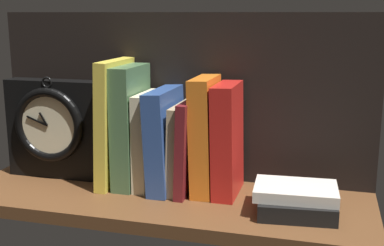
# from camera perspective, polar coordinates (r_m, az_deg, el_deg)

# --- Properties ---
(ground_plane) EXTENTS (0.81, 0.27, 0.03)m
(ground_plane) POSITION_cam_1_polar(r_m,az_deg,el_deg) (1.00, -3.43, -8.88)
(ground_plane) COLOR brown
(back_panel) EXTENTS (0.81, 0.01, 0.35)m
(back_panel) POSITION_cam_1_polar(r_m,az_deg,el_deg) (1.07, -1.34, 3.05)
(back_panel) COLOR black
(back_panel) RESTS_ON ground_plane
(book_yellow_seinlanguage) EXTENTS (0.03, 0.15, 0.26)m
(book_yellow_seinlanguage) POSITION_cam_1_polar(r_m,az_deg,el_deg) (1.04, -8.82, 0.03)
(book_yellow_seinlanguage) COLOR gold
(book_yellow_seinlanguage) RESTS_ON ground_plane
(book_green_romantic) EXTENTS (0.04, 0.13, 0.25)m
(book_green_romantic) POSITION_cam_1_polar(r_m,az_deg,el_deg) (1.03, -7.00, -0.37)
(book_green_romantic) COLOR #476B44
(book_green_romantic) RESTS_ON ground_plane
(book_cream_twain) EXTENTS (0.03, 0.12, 0.19)m
(book_cream_twain) POSITION_cam_1_polar(r_m,az_deg,el_deg) (1.02, -5.03, -1.96)
(book_cream_twain) COLOR beige
(book_cream_twain) RESTS_ON ground_plane
(book_blue_modern) EXTENTS (0.05, 0.15, 0.20)m
(book_blue_modern) POSITION_cam_1_polar(r_m,az_deg,el_deg) (1.01, -3.08, -1.88)
(book_blue_modern) COLOR #2D4C8E
(book_blue_modern) RESTS_ON ground_plane
(book_tan_shortstories) EXTENTS (0.02, 0.13, 0.18)m
(book_tan_shortstories) POSITION_cam_1_polar(r_m,az_deg,el_deg) (1.00, -1.39, -2.76)
(book_tan_shortstories) COLOR tan
(book_tan_shortstories) RESTS_ON ground_plane
(book_maroon_dawkins) EXTENTS (0.02, 0.15, 0.19)m
(book_maroon_dawkins) POSITION_cam_1_polar(r_m,az_deg,el_deg) (1.00, -0.25, -2.57)
(book_maroon_dawkins) COLOR maroon
(book_maroon_dawkins) RESTS_ON ground_plane
(book_orange_pandolfini) EXTENTS (0.05, 0.12, 0.23)m
(book_orange_pandolfini) POSITION_cam_1_polar(r_m,az_deg,el_deg) (0.98, 1.57, -1.45)
(book_orange_pandolfini) COLOR orange
(book_orange_pandolfini) RESTS_ON ground_plane
(book_red_requiem) EXTENTS (0.05, 0.12, 0.22)m
(book_red_requiem) POSITION_cam_1_polar(r_m,az_deg,el_deg) (0.97, 4.07, -1.92)
(book_red_requiem) COLOR red
(book_red_requiem) RESTS_ON ground_plane
(framed_clock) EXTENTS (0.21, 0.06, 0.22)m
(framed_clock) POSITION_cam_1_polar(r_m,az_deg,el_deg) (1.11, -15.50, -0.54)
(framed_clock) COLOR black
(framed_clock) RESTS_ON ground_plane
(book_stack_side) EXTENTS (0.15, 0.14, 0.05)m
(book_stack_side) POSITION_cam_1_polar(r_m,az_deg,el_deg) (0.92, 11.80, -8.51)
(book_stack_side) COLOR black
(book_stack_side) RESTS_ON ground_plane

